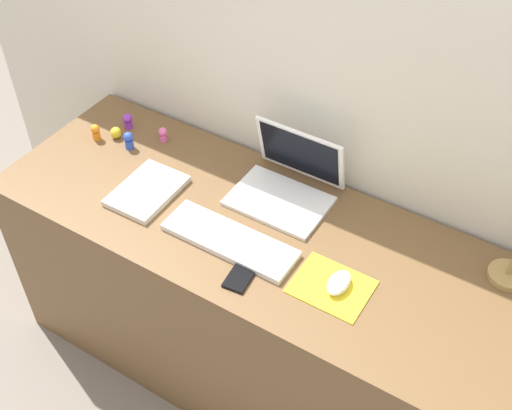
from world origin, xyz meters
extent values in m
plane|color=slate|center=(0.00, 0.00, 0.00)|extent=(6.00, 6.00, 0.00)
cube|color=silver|center=(0.00, 0.34, 0.84)|extent=(2.88, 0.05, 1.68)
cube|color=brown|center=(0.00, 0.00, 0.37)|extent=(1.68, 0.61, 0.74)
cube|color=white|center=(0.01, 0.13, 0.75)|extent=(0.30, 0.21, 0.01)
cube|color=white|center=(0.01, 0.25, 0.85)|extent=(0.30, 0.06, 0.20)
cube|color=black|center=(0.01, 0.25, 0.85)|extent=(0.27, 0.04, 0.17)
cube|color=white|center=(-0.03, -0.10, 0.75)|extent=(0.41, 0.13, 0.02)
cube|color=yellow|center=(0.30, -0.09, 0.74)|extent=(0.21, 0.17, 0.00)
ellipsoid|color=white|center=(0.32, -0.08, 0.76)|extent=(0.06, 0.10, 0.03)
cube|color=black|center=(0.07, -0.18, 0.74)|extent=(0.08, 0.13, 0.01)
cylinder|color=#A5844C|center=(0.70, 0.20, 0.75)|extent=(0.11, 0.11, 0.02)
cube|color=silver|center=(-0.37, -0.06, 0.75)|extent=(0.17, 0.24, 0.02)
ellipsoid|color=yellow|center=(-0.64, 0.11, 0.76)|extent=(0.04, 0.04, 0.04)
cylinder|color=blue|center=(-0.56, 0.09, 0.76)|extent=(0.03, 0.03, 0.03)
sphere|color=blue|center=(-0.56, 0.09, 0.79)|extent=(0.03, 0.03, 0.03)
cylinder|color=orange|center=(-0.69, 0.07, 0.75)|extent=(0.03, 0.03, 0.03)
sphere|color=orange|center=(-0.69, 0.07, 0.78)|extent=(0.03, 0.03, 0.03)
cylinder|color=purple|center=(-0.64, 0.18, 0.75)|extent=(0.03, 0.03, 0.03)
sphere|color=purple|center=(-0.64, 0.18, 0.78)|extent=(0.03, 0.03, 0.03)
cylinder|color=pink|center=(-0.49, 0.19, 0.75)|extent=(0.03, 0.03, 0.02)
sphere|color=pink|center=(-0.49, 0.19, 0.78)|extent=(0.03, 0.03, 0.03)
camera|label=1|loc=(0.73, -1.16, 2.14)|focal=45.69mm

